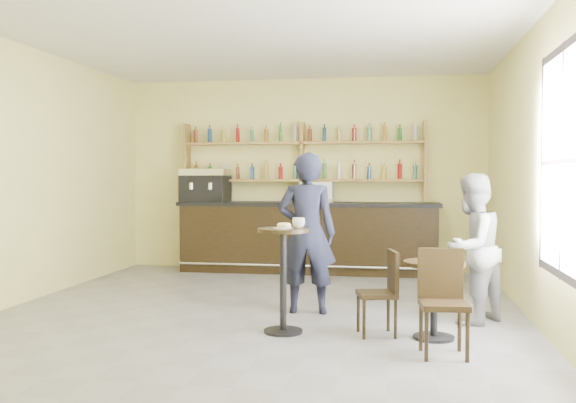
% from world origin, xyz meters
% --- Properties ---
extents(floor, '(7.00, 7.00, 0.00)m').
position_xyz_m(floor, '(0.00, 0.00, 0.00)').
color(floor, slate).
rests_on(floor, ground).
extents(ceiling, '(7.00, 7.00, 0.00)m').
position_xyz_m(ceiling, '(0.00, 0.00, 3.20)').
color(ceiling, white).
rests_on(ceiling, wall_back).
extents(wall_back, '(7.00, 0.00, 7.00)m').
position_xyz_m(wall_back, '(0.00, 3.50, 1.60)').
color(wall_back, '#F1E889').
rests_on(wall_back, floor).
extents(wall_front, '(7.00, 0.00, 7.00)m').
position_xyz_m(wall_front, '(0.00, -3.50, 1.60)').
color(wall_front, '#F1E889').
rests_on(wall_front, floor).
extents(wall_left, '(0.00, 7.00, 7.00)m').
position_xyz_m(wall_left, '(-3.00, 0.00, 1.60)').
color(wall_left, '#F1E889').
rests_on(wall_left, floor).
extents(wall_right, '(0.00, 7.00, 7.00)m').
position_xyz_m(wall_right, '(3.00, 0.00, 1.60)').
color(wall_right, '#F1E889').
rests_on(wall_right, floor).
extents(window_pane, '(0.00, 2.00, 2.00)m').
position_xyz_m(window_pane, '(2.99, -1.20, 1.70)').
color(window_pane, white).
rests_on(window_pane, wall_right).
extents(window_frame, '(0.04, 1.70, 2.10)m').
position_xyz_m(window_frame, '(2.99, -1.20, 1.70)').
color(window_frame, black).
rests_on(window_frame, wall_right).
extents(shelf_unit, '(4.00, 0.26, 1.40)m').
position_xyz_m(shelf_unit, '(0.00, 3.37, 1.81)').
color(shelf_unit, brown).
rests_on(shelf_unit, wall_back).
extents(liquor_bottles, '(3.68, 0.10, 1.00)m').
position_xyz_m(liquor_bottles, '(0.00, 3.37, 1.98)').
color(liquor_bottles, '#8C5919').
rests_on(liquor_bottles, shelf_unit).
extents(bar_counter, '(4.23, 0.83, 1.15)m').
position_xyz_m(bar_counter, '(0.12, 3.15, 0.57)').
color(bar_counter, black).
rests_on(bar_counter, floor).
extents(espresso_machine, '(0.79, 0.54, 0.54)m').
position_xyz_m(espresso_machine, '(-1.61, 3.15, 1.42)').
color(espresso_machine, black).
rests_on(espresso_machine, bar_counter).
extents(pastry_case, '(0.62, 0.53, 0.33)m').
position_xyz_m(pastry_case, '(0.27, 3.15, 1.31)').
color(pastry_case, silver).
rests_on(pastry_case, bar_counter).
extents(pedestal_table, '(0.53, 0.53, 1.05)m').
position_xyz_m(pedestal_table, '(0.44, -0.90, 0.53)').
color(pedestal_table, black).
rests_on(pedestal_table, floor).
extents(napkin, '(0.21, 0.21, 0.00)m').
position_xyz_m(napkin, '(0.44, -0.90, 1.05)').
color(napkin, white).
rests_on(napkin, pedestal_table).
extents(donut, '(0.16, 0.16, 0.05)m').
position_xyz_m(donut, '(0.45, -0.91, 1.08)').
color(donut, '#E1B852').
rests_on(donut, napkin).
extents(cup_pedestal, '(0.17, 0.17, 0.10)m').
position_xyz_m(cup_pedestal, '(0.58, -0.80, 1.10)').
color(cup_pedestal, white).
rests_on(cup_pedestal, pedestal_table).
extents(man_main, '(0.71, 0.50, 1.84)m').
position_xyz_m(man_main, '(0.54, 0.08, 0.92)').
color(man_main, black).
rests_on(man_main, floor).
extents(cafe_table, '(0.79, 0.79, 0.75)m').
position_xyz_m(cafe_table, '(1.92, -0.90, 0.38)').
color(cafe_table, black).
rests_on(cafe_table, floor).
extents(cup_cafe, '(0.13, 0.13, 0.10)m').
position_xyz_m(cup_cafe, '(1.97, -0.90, 0.80)').
color(cup_cafe, white).
rests_on(cup_cafe, cafe_table).
extents(chair_west, '(0.44, 0.44, 0.84)m').
position_xyz_m(chair_west, '(1.37, -0.85, 0.42)').
color(chair_west, black).
rests_on(chair_west, floor).
extents(chair_south, '(0.44, 0.44, 0.93)m').
position_xyz_m(chair_south, '(1.97, -1.50, 0.46)').
color(chair_south, black).
rests_on(chair_south, floor).
extents(patron_second, '(0.96, 0.99, 1.60)m').
position_xyz_m(patron_second, '(2.35, -0.13, 0.80)').
color(patron_second, gray).
rests_on(patron_second, floor).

